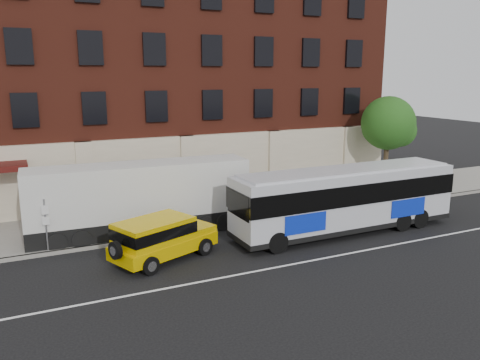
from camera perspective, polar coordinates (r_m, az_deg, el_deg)
name	(u,v)px	position (r m, az deg, el deg)	size (l,w,h in m)	color
ground	(285,271)	(20.10, 5.33, -10.59)	(120.00, 120.00, 0.00)	black
sidewalk	(204,213)	(27.74, -4.18, -3.87)	(60.00, 6.00, 0.15)	gray
kerb	(226,228)	(25.08, -1.68, -5.62)	(60.00, 0.25, 0.15)	gray
lane_line	(279,267)	(20.49, 4.60, -10.09)	(60.00, 0.12, 0.01)	white
building	(160,77)	(34.14, -9.32, 11.82)	(30.00, 12.10, 15.00)	#5D2216
sign_pole	(46,223)	(22.94, -21.77, -4.66)	(0.30, 0.20, 2.50)	gray
street_tree	(389,125)	(34.45, 17.00, 6.15)	(3.60, 3.60, 6.20)	#332819
city_bus	(346,197)	(24.76, 12.27, -1.99)	(11.89, 2.60, 3.26)	silver
yellow_suv	(160,236)	(21.04, -9.35, -6.54)	(4.94, 3.46, 1.85)	#DCB200
shipping_container	(141,200)	(24.39, -11.56, -2.27)	(10.77, 2.72, 3.56)	black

